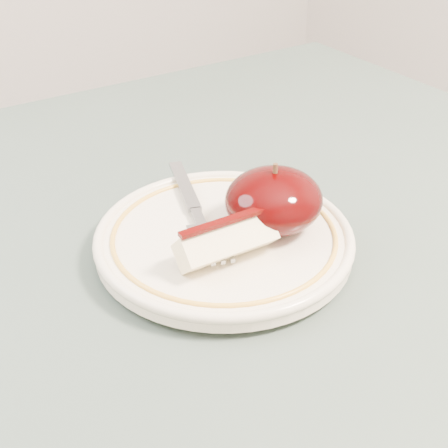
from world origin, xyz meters
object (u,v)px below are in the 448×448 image
table (246,349)px  apple_half (274,200)px  plate (224,238)px  fork (195,210)px

table → apple_half: size_ratio=10.85×
table → plate: bearing=94.2°
table → fork: size_ratio=5.35×
table → fork: fork is taller
plate → fork: fork is taller
apple_half → table: bearing=-152.0°
plate → table: bearing=-85.8°
plate → fork: bearing=97.1°
table → apple_half: apple_half is taller
apple_half → plate: bearing=163.1°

